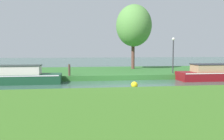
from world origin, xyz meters
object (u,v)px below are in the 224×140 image
(channel_buoy, at_px, (134,85))
(mooring_post_near, at_px, (69,70))
(maroon_narrowboat, at_px, (216,73))
(willow_tree_left, at_px, (134,26))
(lamp_post, at_px, (173,51))

(channel_buoy, bearing_deg, mooring_post_near, 133.48)
(maroon_narrowboat, distance_m, mooring_post_near, 11.62)
(willow_tree_left, bearing_deg, maroon_narrowboat, -54.08)
(maroon_narrowboat, relative_size, willow_tree_left, 0.91)
(lamp_post, xyz_separation_m, mooring_post_near, (-8.71, -0.78, -1.46))
(lamp_post, distance_m, mooring_post_near, 8.87)
(maroon_narrowboat, bearing_deg, lamp_post, 145.35)
(channel_buoy, bearing_deg, lamp_post, 48.28)
(mooring_post_near, bearing_deg, maroon_narrowboat, -5.84)
(maroon_narrowboat, relative_size, lamp_post, 2.00)
(maroon_narrowboat, xyz_separation_m, willow_tree_left, (-5.10, 7.04, 4.32))
(maroon_narrowboat, height_order, channel_buoy, maroon_narrowboat)
(lamp_post, xyz_separation_m, channel_buoy, (-4.58, -5.14, -2.09))
(maroon_narrowboat, height_order, mooring_post_near, maroon_narrowboat)
(maroon_narrowboat, distance_m, channel_buoy, 8.08)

